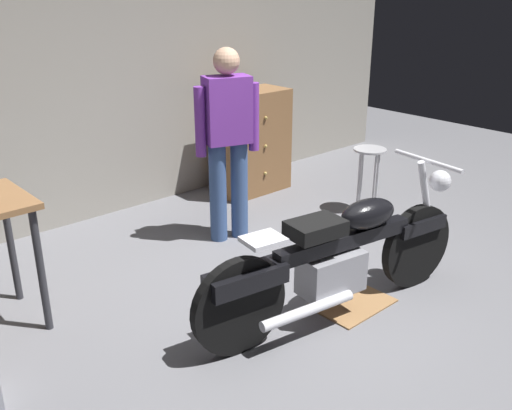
% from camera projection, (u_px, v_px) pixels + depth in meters
% --- Properties ---
extents(ground_plane, '(12.00, 12.00, 0.00)m').
position_uv_depth(ground_plane, '(319.00, 325.00, 3.87)').
color(ground_plane, slate).
extents(back_wall, '(8.00, 0.12, 3.10)m').
position_uv_depth(back_wall, '(98.00, 52.00, 5.24)').
color(back_wall, gray).
rests_on(back_wall, ground_plane).
extents(motorcycle, '(2.17, 0.66, 1.00)m').
position_uv_depth(motorcycle, '(340.00, 255.00, 3.84)').
color(motorcycle, black).
rests_on(motorcycle, ground_plane).
extents(person_standing, '(0.54, 0.33, 1.67)m').
position_uv_depth(person_standing, '(228.00, 137.00, 4.85)').
color(person_standing, '#385184').
rests_on(person_standing, ground_plane).
extents(shop_stool, '(0.32, 0.32, 0.64)m').
position_uv_depth(shop_stool, '(369.00, 163.00, 5.62)').
color(shop_stool, '#B2B2B7').
rests_on(shop_stool, ground_plane).
extents(wooden_dresser, '(0.80, 0.47, 1.10)m').
position_uv_depth(wooden_dresser, '(251.00, 142.00, 6.14)').
color(wooden_dresser, brown).
rests_on(wooden_dresser, ground_plane).
extents(drip_tray, '(0.56, 0.40, 0.01)m').
position_uv_depth(drip_tray, '(352.00, 303.00, 4.11)').
color(drip_tray, olive).
rests_on(drip_tray, ground_plane).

